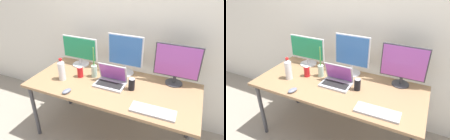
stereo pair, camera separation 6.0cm
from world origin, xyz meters
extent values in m
plane|color=gray|center=(0.00, 0.00, 0.00)|extent=(16.00, 16.00, 0.00)
cube|color=silver|center=(0.00, 0.59, 1.30)|extent=(7.00, 0.08, 2.60)
cylinder|color=#424247|center=(-0.84, -0.34, 0.35)|extent=(0.04, 0.04, 0.71)
cylinder|color=#424247|center=(-0.84, 0.34, 0.35)|extent=(0.04, 0.04, 0.71)
cylinder|color=#424247|center=(0.84, 0.34, 0.35)|extent=(0.04, 0.04, 0.71)
cube|color=#93704C|center=(0.00, 0.00, 0.72)|extent=(1.81, 0.79, 0.03)
cylinder|color=silver|center=(-0.56, 0.29, 0.75)|extent=(0.21, 0.21, 0.01)
cylinder|color=silver|center=(-0.56, 0.29, 0.79)|extent=(0.03, 0.03, 0.07)
cube|color=silver|center=(-0.56, 0.29, 0.97)|extent=(0.47, 0.02, 0.28)
cube|color=#1E8C59|center=(-0.56, 0.27, 0.97)|extent=(0.45, 0.01, 0.26)
cylinder|color=silver|center=(0.03, 0.30, 0.75)|extent=(0.21, 0.21, 0.01)
cylinder|color=silver|center=(0.03, 0.30, 0.80)|extent=(0.03, 0.03, 0.10)
cube|color=silver|center=(0.03, 0.30, 1.03)|extent=(0.41, 0.02, 0.36)
cube|color=#3366B2|center=(0.03, 0.29, 1.03)|extent=(0.38, 0.01, 0.34)
cylinder|color=#38383D|center=(0.60, 0.30, 0.75)|extent=(0.18, 0.18, 0.01)
cylinder|color=#38383D|center=(0.60, 0.30, 0.79)|extent=(0.03, 0.03, 0.07)
cube|color=#38383D|center=(0.60, 0.30, 1.01)|extent=(0.46, 0.02, 0.36)
cube|color=#A54CB2|center=(0.60, 0.28, 1.01)|extent=(0.44, 0.01, 0.33)
cube|color=#B7B7BC|center=(-0.02, -0.02, 0.75)|extent=(0.32, 0.21, 0.02)
cube|color=black|center=(-0.02, -0.03, 0.76)|extent=(0.28, 0.12, 0.00)
cube|color=#B7B7BC|center=(-0.02, 0.06, 0.86)|extent=(0.32, 0.07, 0.20)
cube|color=#A54CB2|center=(-0.02, 0.05, 0.86)|extent=(0.29, 0.06, 0.18)
cube|color=#B2B2B7|center=(0.51, -0.27, 0.75)|extent=(0.40, 0.15, 0.02)
ellipsoid|color=slate|center=(-0.36, -0.32, 0.76)|extent=(0.09, 0.12, 0.04)
cylinder|color=silver|center=(-0.55, -0.12, 0.84)|extent=(0.08, 0.08, 0.21)
cone|color=silver|center=(-0.55, -0.12, 0.96)|extent=(0.07, 0.07, 0.03)
cylinder|color=red|center=(-0.55, -0.12, 0.99)|extent=(0.03, 0.03, 0.02)
cylinder|color=black|center=(0.22, 0.00, 0.80)|extent=(0.07, 0.07, 0.12)
cylinder|color=silver|center=(0.22, 0.00, 0.86)|extent=(0.06, 0.06, 0.00)
cylinder|color=red|center=(-0.40, 0.01, 0.80)|extent=(0.07, 0.07, 0.12)
cylinder|color=silver|center=(-0.40, 0.01, 0.86)|extent=(0.06, 0.06, 0.00)
cylinder|color=#B2D1B7|center=(-0.26, 0.08, 0.81)|extent=(0.07, 0.07, 0.14)
cylinder|color=#519342|center=(-0.26, 0.08, 0.99)|extent=(0.01, 0.01, 0.22)
camera|label=1|loc=(0.73, -1.66, 1.89)|focal=32.00mm
camera|label=2|loc=(0.79, -1.64, 1.89)|focal=32.00mm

